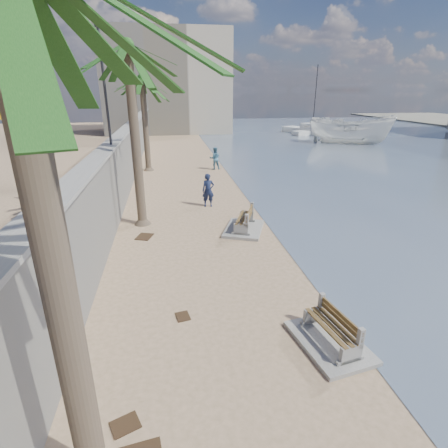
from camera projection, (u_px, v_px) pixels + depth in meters
ground_plane at (299, 391)px, 7.45m from camera, size 140.00×140.00×0.00m
seawall at (129, 155)px, 24.50m from camera, size 0.45×70.00×3.50m
wall_cap at (126, 129)px, 23.85m from camera, size 0.80×70.00×0.12m
end_building at (167, 83)px, 52.59m from camera, size 18.00×12.00×14.00m
bench_near at (331, 331)px, 8.69m from camera, size 1.81×2.35×0.89m
bench_far at (244, 221)px, 15.86m from camera, size 2.35×2.78×0.99m
palm_mid at (127, 48)px, 14.05m from camera, size 5.00×5.00×8.59m
palm_back at (142, 79)px, 25.58m from camera, size 5.00×5.00×7.74m
pedestrian_sign at (25, 141)px, 6.25m from camera, size 0.78×0.07×2.40m
streetlight at (103, 75)px, 15.38m from camera, size 0.28×0.28×5.12m
person_a at (208, 188)px, 18.95m from camera, size 0.76×0.52×2.08m
person_b at (215, 157)px, 27.99m from camera, size 0.96×0.75×1.96m
boat_cruiser at (351, 129)px, 41.39m from camera, size 4.97×4.92×4.27m
yacht_near at (348, 133)px, 49.93m from camera, size 8.90×9.08×1.50m
yacht_far at (307, 131)px, 51.54m from camera, size 5.66×8.27×1.50m
sailboat_west at (312, 132)px, 50.58m from camera, size 6.47×3.60×9.39m
debris_b at (125, 425)px, 6.68m from camera, size 0.65×0.59×0.03m
debris_c at (144, 237)px, 15.27m from camera, size 0.84×0.94×0.03m
debris_d at (183, 316)px, 9.89m from camera, size 0.45×0.52×0.03m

